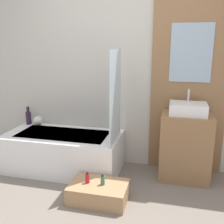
% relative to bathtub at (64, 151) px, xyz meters
% --- Properties ---
extents(wall_tiled_back, '(4.20, 0.06, 2.60)m').
position_rel_bathtub_xyz_m(wall_tiled_back, '(0.75, 0.42, 1.05)').
color(wall_tiled_back, beige).
rests_on(wall_tiled_back, ground_plane).
extents(wall_wood_accent, '(0.91, 0.04, 2.60)m').
position_rel_bathtub_xyz_m(wall_wood_accent, '(1.52, 0.36, 1.06)').
color(wall_wood_accent, '#8E6642').
rests_on(wall_wood_accent, ground_plane).
extents(bathtub, '(1.47, 0.73, 0.49)m').
position_rel_bathtub_xyz_m(bathtub, '(0.00, 0.00, 0.00)').
color(bathtub, white).
rests_on(bathtub, ground_plane).
extents(glass_shower_screen, '(0.01, 0.53, 1.06)m').
position_rel_bathtub_xyz_m(glass_shower_screen, '(0.71, -0.08, 0.77)').
color(glass_shower_screen, silver).
rests_on(glass_shower_screen, bathtub).
extents(wooden_step_bench, '(0.60, 0.39, 0.19)m').
position_rel_bathtub_xyz_m(wooden_step_bench, '(0.65, -0.59, -0.15)').
color(wooden_step_bench, '#A87F56').
rests_on(wooden_step_bench, ground_plane).
extents(vanity_cabinet, '(0.59, 0.43, 0.81)m').
position_rel_bathtub_xyz_m(vanity_cabinet, '(1.52, 0.13, 0.16)').
color(vanity_cabinet, '#8E6642').
rests_on(vanity_cabinet, ground_plane).
extents(sink, '(0.42, 0.31, 0.28)m').
position_rel_bathtub_xyz_m(sink, '(1.52, 0.13, 0.63)').
color(sink, white).
rests_on(sink, vanity_cabinet).
extents(vase_tall_dark, '(0.07, 0.07, 0.25)m').
position_rel_bathtub_xyz_m(vase_tall_dark, '(-0.65, 0.28, 0.34)').
color(vase_tall_dark, '#2D1E33').
rests_on(vase_tall_dark, bathtub).
extents(vase_round_light, '(0.13, 0.13, 0.13)m').
position_rel_bathtub_xyz_m(vase_round_light, '(-0.49, 0.25, 0.31)').
color(vase_round_light, silver).
rests_on(vase_round_light, bathtub).
extents(bottle_soap_primary, '(0.04, 0.04, 0.12)m').
position_rel_bathtub_xyz_m(bottle_soap_primary, '(0.53, -0.59, -0.00)').
color(bottle_soap_primary, '#B21928').
rests_on(bottle_soap_primary, wooden_step_bench).
extents(bottle_soap_secondary, '(0.04, 0.04, 0.11)m').
position_rel_bathtub_xyz_m(bottle_soap_secondary, '(0.69, -0.59, -0.01)').
color(bottle_soap_secondary, '#38704C').
rests_on(bottle_soap_secondary, wooden_step_bench).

